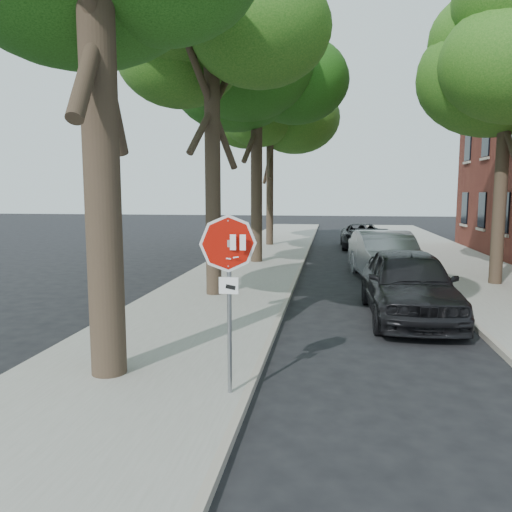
# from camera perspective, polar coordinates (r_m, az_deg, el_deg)

# --- Properties ---
(ground) EXTENTS (120.00, 120.00, 0.00)m
(ground) POSITION_cam_1_polar(r_m,az_deg,el_deg) (7.53, 2.46, -16.46)
(ground) COLOR black
(ground) RESTS_ON ground
(sidewalk_left) EXTENTS (4.00, 55.00, 0.12)m
(sidewalk_left) POSITION_cam_1_polar(r_m,az_deg,el_deg) (19.36, -1.11, -1.57)
(sidewalk_left) COLOR gray
(sidewalk_left) RESTS_ON ground
(sidewalk_right) EXTENTS (4.00, 55.00, 0.12)m
(sidewalk_right) POSITION_cam_1_polar(r_m,az_deg,el_deg) (19.81, 23.94, -2.00)
(sidewalk_right) COLOR gray
(sidewalk_right) RESTS_ON ground
(curb_left) EXTENTS (0.12, 55.00, 0.13)m
(curb_left) POSITION_cam_1_polar(r_m,az_deg,el_deg) (19.13, 4.96, -1.69)
(curb_left) COLOR #9E9384
(curb_left) RESTS_ON ground
(curb_right) EXTENTS (0.12, 55.00, 0.13)m
(curb_right) POSITION_cam_1_polar(r_m,az_deg,el_deg) (19.36, 18.08, -1.91)
(curb_right) COLOR #9E9384
(curb_right) RESTS_ON ground
(stop_sign) EXTENTS (0.76, 0.34, 2.61)m
(stop_sign) POSITION_cam_1_polar(r_m,az_deg,el_deg) (7.06, -3.13, -1.55)
(stop_sign) COLOR gray
(stop_sign) RESTS_ON sidewalk_left
(tree_mid_a) EXTENTS (5.59, 5.19, 9.84)m
(tree_mid_a) POSITION_cam_1_polar(r_m,az_deg,el_deg) (15.08, -5.13, 24.89)
(tree_mid_a) COLOR black
(tree_mid_a) RESTS_ON sidewalk_left
(tree_mid_b) EXTENTS (5.88, 5.46, 10.36)m
(tree_mid_b) POSITION_cam_1_polar(r_m,az_deg,el_deg) (21.79, 0.05, 20.43)
(tree_mid_b) COLOR black
(tree_mid_b) RESTS_ON sidewalk_left
(tree_far) EXTENTS (5.29, 4.91, 9.33)m
(tree_far) POSITION_cam_1_polar(r_m,az_deg,el_deg) (28.49, 1.60, 15.69)
(tree_far) COLOR black
(tree_far) RESTS_ON sidewalk_left
(tree_right) EXTENTS (5.29, 4.91, 9.33)m
(tree_right) POSITION_cam_1_polar(r_m,az_deg,el_deg) (18.25, 26.74, 19.76)
(tree_right) COLOR black
(tree_right) RESTS_ON sidewalk_right
(car_a) EXTENTS (2.10, 5.01, 1.69)m
(car_a) POSITION_cam_1_polar(r_m,az_deg,el_deg) (12.59, 17.04, -3.04)
(car_a) COLOR black
(car_a) RESTS_ON ground
(car_b) EXTENTS (2.42, 5.32, 1.69)m
(car_b) POSITION_cam_1_polar(r_m,az_deg,el_deg) (17.85, 14.55, -0.00)
(car_b) COLOR gray
(car_b) RESTS_ON ground
(car_c) EXTENTS (2.04, 4.65, 1.33)m
(car_c) POSITION_cam_1_polar(r_m,az_deg,el_deg) (22.98, 13.22, 1.15)
(car_c) COLOR #4A4A4F
(car_c) RESTS_ON ground
(car_d) EXTENTS (2.26, 4.84, 1.34)m
(car_d) POSITION_cam_1_polar(r_m,az_deg,el_deg) (27.93, 12.01, 2.25)
(car_d) COLOR black
(car_d) RESTS_ON ground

